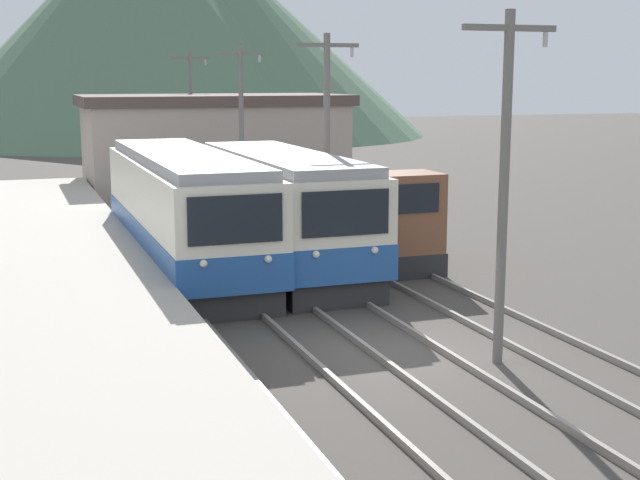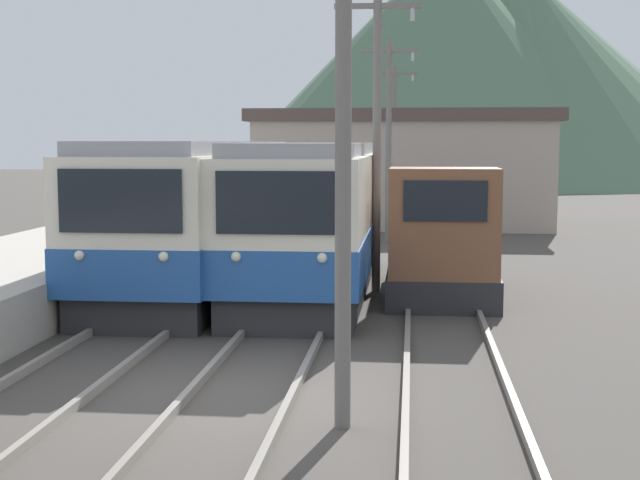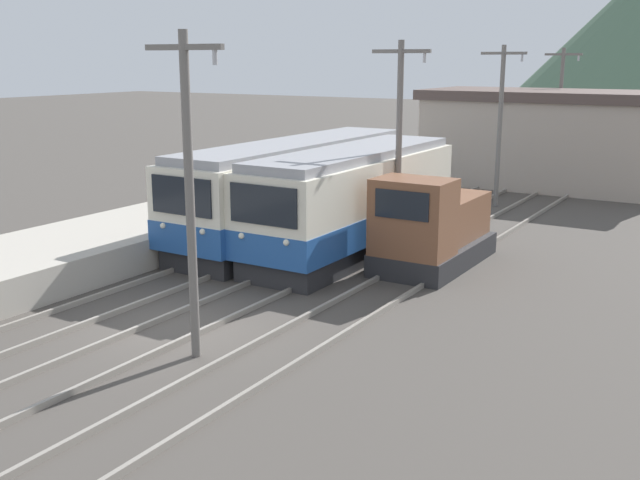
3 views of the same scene
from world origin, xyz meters
The scene contains 13 objects.
ground_plane centered at (0.00, 0.00, 0.00)m, with size 200.00×200.00×0.00m, color #47423D.
platform_left centered at (-6.25, 0.00, 0.50)m, with size 4.50×54.00×1.01m, color #ADA599.
track_left centered at (-2.60, 0.00, 0.07)m, with size 1.54×60.00×0.14m.
track_center centered at (0.20, 0.00, 0.07)m, with size 1.54×60.00×0.14m.
track_right centered at (3.20, 0.00, 0.07)m, with size 1.54×60.00×0.14m.
commuter_train_left centered at (-2.60, 9.46, 1.66)m, with size 2.84×12.49×3.55m.
commuter_train_center centered at (0.20, 8.66, 1.64)m, with size 2.84×10.47×3.52m.
shunting_locomotive centered at (3.20, 8.33, 1.21)m, with size 2.40×5.09×3.00m.
catenary_mast_near centered at (1.71, -1.22, 3.82)m, with size 2.00×0.20×7.00m.
catenary_mast_mid centered at (1.71, 8.94, 3.82)m, with size 2.00×0.20×7.00m.
catenary_mast_far centered at (1.71, 19.11, 3.82)m, with size 2.00×0.20×7.00m.
catenary_mast_distant centered at (1.71, 29.28, 3.82)m, with size 2.00×0.20×7.00m.
station_building centered at (2.12, 26.00, 2.45)m, with size 12.60×6.30×4.86m.
Camera 3 is at (12.15, -13.05, 6.42)m, focal length 42.00 mm.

